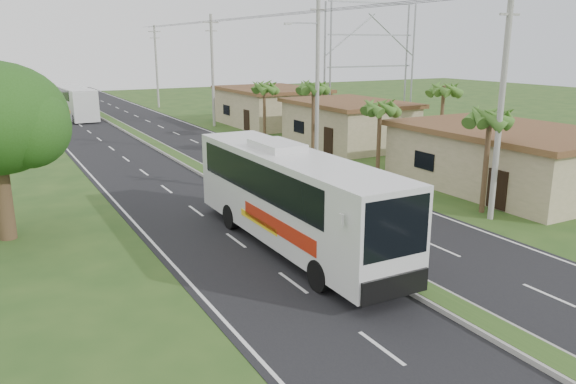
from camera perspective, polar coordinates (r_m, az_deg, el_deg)
ground at (r=21.77m, az=8.64°, el=-7.33°), size 180.00×180.00×0.00m
road_asphalt at (r=38.86m, az=-9.44°, el=2.52°), size 14.00×160.00×0.02m
median_strip at (r=38.84m, az=-9.44°, el=2.66°), size 1.20×160.00×0.18m
lane_edge_left at (r=37.27m, az=-19.18°, el=1.35°), size 0.12×160.00×0.01m
lane_edge_right at (r=41.49m, az=-0.68°, el=3.48°), size 0.12×160.00×0.01m
shop_near at (r=34.91m, az=21.26°, el=3.29°), size 8.60×12.60×3.52m
shop_mid at (r=46.64m, az=6.14°, el=6.97°), size 7.60×10.60×3.67m
shop_far at (r=58.58m, az=-1.76°, el=8.71°), size 8.60×11.60×3.82m
palm_verge_a at (r=28.78m, az=19.85°, el=7.15°), size 2.40×2.40×5.45m
palm_verge_b at (r=35.63m, az=9.34°, el=8.51°), size 2.40×2.40×5.05m
palm_verge_c at (r=40.97m, az=2.61°, el=10.56°), size 2.40×2.40×5.85m
palm_verge_d at (r=49.13m, az=-2.44°, el=10.59°), size 2.40×2.40×5.25m
palm_behind_shop at (r=43.14m, az=15.54°, el=10.01°), size 2.40×2.40×5.65m
utility_pole_a at (r=27.65m, az=20.87°, el=8.73°), size 1.60×0.28×11.00m
utility_pole_b at (r=39.88m, az=2.98°, el=12.07°), size 3.20×0.28×12.00m
utility_pole_c at (r=57.89m, az=-7.68°, el=12.23°), size 1.60×0.28×11.00m
utility_pole_d at (r=76.87m, az=-13.22°, el=12.39°), size 1.60×0.28×10.50m
billboard_lattice at (r=57.40m, az=8.36°, el=13.33°), size 10.18×1.18×12.07m
coach_bus_main at (r=22.62m, az=0.33°, el=-0.09°), size 2.82×13.09×4.23m
coach_bus_far at (r=68.42m, az=-20.82°, el=8.66°), size 3.04×11.91×3.44m
motorcyclist at (r=24.26m, az=4.25°, el=-2.74°), size 1.95×1.15×2.36m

